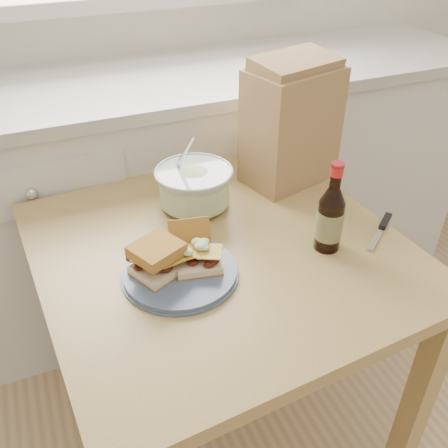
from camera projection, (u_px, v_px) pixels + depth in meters
name	position (u px, v px, depth m)	size (l,w,h in m)	color
cabinet_run	(171.00, 190.00, 1.98)	(2.50, 0.64, 0.94)	silver
dining_table	(221.00, 279.00, 1.31)	(0.95, 0.95, 0.73)	tan
plate	(180.00, 272.00, 1.15)	(0.26, 0.26, 0.02)	#485874
sandwich_left	(157.00, 259.00, 1.12)	(0.13, 0.13, 0.08)	beige
sandwich_right	(195.00, 250.00, 1.16)	(0.12, 0.16, 0.09)	beige
coleslaw_bowl	(194.00, 188.00, 1.37)	(0.22, 0.22, 0.21)	#AFBCBA
beer_bottle	(330.00, 218.00, 1.19)	(0.07, 0.07, 0.23)	black
knife	(383.00, 225.00, 1.31)	(0.15, 0.12, 0.01)	silver
paper_bag	(291.00, 127.00, 1.44)	(0.26, 0.17, 0.34)	#A98251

